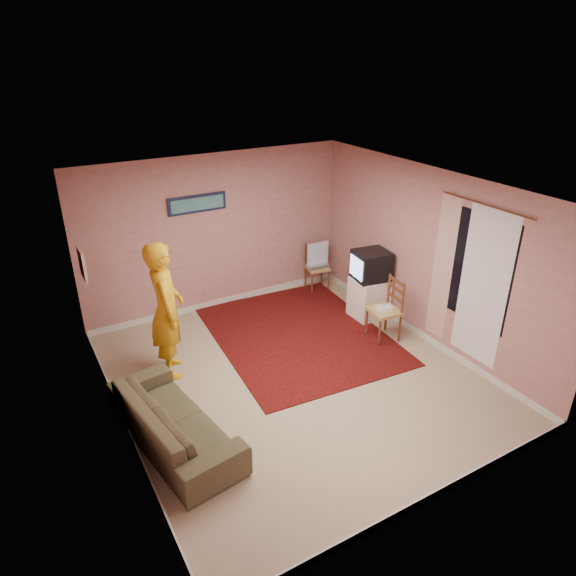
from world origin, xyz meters
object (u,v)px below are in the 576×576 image
tv_cabinet (369,297)px  sofa (174,420)px  person (166,310)px  crt_tv (371,265)px  chair_b (385,304)px  chair_a (317,263)px

tv_cabinet → sofa: 3.96m
tv_cabinet → person: bearing=178.4°
crt_tv → chair_b: size_ratio=1.14×
crt_tv → person: size_ratio=0.32×
tv_cabinet → sofa: size_ratio=0.35×
tv_cabinet → person: (-3.32, 0.09, 0.61)m
tv_cabinet → crt_tv: 0.58m
crt_tv → chair_b: 0.78m
chair_a → tv_cabinet: bearing=-74.1°
crt_tv → person: 3.32m
crt_tv → sofa: 4.01m
chair_b → crt_tv: bearing=167.6°
crt_tv → chair_a: (-0.15, 1.33, -0.40)m
crt_tv → chair_b: bearing=-101.6°
crt_tv → chair_a: size_ratio=1.31×
crt_tv → tv_cabinet: bearing=-0.0°
crt_tv → person: bearing=-173.5°
tv_cabinet → person: size_ratio=0.36×
sofa → person: bearing=-26.0°
chair_b → sofa: (-3.51, -0.60, -0.30)m
chair_a → sofa: chair_a is taller
tv_cabinet → sofa: (-3.75, -1.28, -0.06)m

